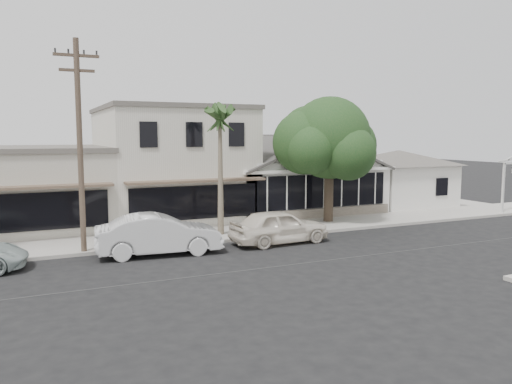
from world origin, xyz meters
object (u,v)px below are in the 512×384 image
car_0 (279,226)px  shade_tree (327,141)px  car_1 (159,234)px  utility_pole (80,142)px

car_0 → shade_tree: size_ratio=0.65×
car_0 → car_1: car_1 is taller
shade_tree → car_0: bearing=-142.8°
utility_pole → car_1: 5.07m
car_0 → shade_tree: 7.34m
utility_pole → car_0: (8.59, -1.49, -3.98)m
car_1 → shade_tree: shade_tree is taller
utility_pole → car_1: size_ratio=1.71×
car_1 → shade_tree: bearing=-65.8°
utility_pole → shade_tree: bearing=9.4°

